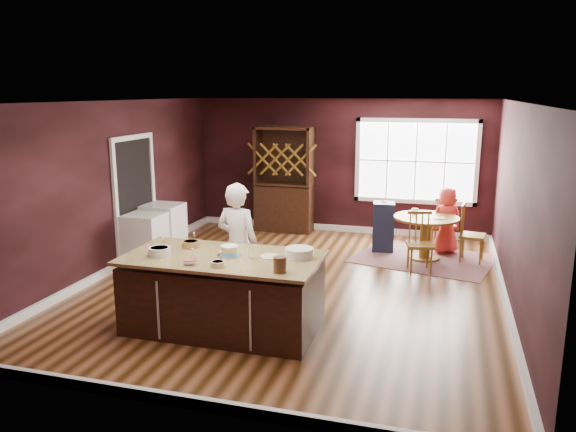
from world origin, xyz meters
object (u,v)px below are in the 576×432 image
(high_chair, at_px, (383,226))
(washer, at_px, (145,240))
(hutch, at_px, (284,179))
(chair_south, at_px, (420,242))
(toddler, at_px, (385,207))
(layer_cake, at_px, (230,251))
(dining_table, at_px, (426,229))
(dryer, at_px, (164,230))
(chair_north, at_px, (443,222))
(kitchen_island, at_px, (223,294))
(seated_woman, at_px, (446,220))
(chair_east, at_px, (473,233))
(baker, at_px, (238,246))

(high_chair, bearing_deg, washer, -159.26)
(hutch, bearing_deg, washer, -117.57)
(chair_south, bearing_deg, toddler, 109.72)
(hutch, relative_size, washer, 2.46)
(layer_cake, bearing_deg, high_chair, 70.57)
(dining_table, height_order, dryer, dryer)
(chair_north, distance_m, dryer, 5.05)
(kitchen_island, distance_m, toddler, 4.29)
(seated_woman, bearing_deg, hutch, -41.43)
(dining_table, distance_m, chair_south, 0.74)
(toddler, bearing_deg, chair_east, -10.80)
(seated_woman, xyz_separation_m, washer, (-4.77, -2.15, -0.16))
(layer_cake, bearing_deg, kitchen_island, -150.39)
(toddler, height_order, hutch, hutch)
(kitchen_island, distance_m, washer, 3.00)
(seated_woman, bearing_deg, high_chair, -18.49)
(high_chair, bearing_deg, dining_table, -30.35)
(chair_east, relative_size, chair_south, 1.03)
(dining_table, bearing_deg, high_chair, 157.03)
(chair_north, bearing_deg, kitchen_island, 49.14)
(chair_east, distance_m, chair_south, 1.15)
(layer_cake, relative_size, seated_woman, 0.25)
(washer, distance_m, dryer, 0.64)
(high_chair, distance_m, toddler, 0.35)
(dining_table, distance_m, hutch, 3.23)
(kitchen_island, height_order, baker, baker)
(chair_south, relative_size, hutch, 0.45)
(chair_south, xyz_separation_m, toddler, (-0.70, 1.09, 0.32))
(layer_cake, bearing_deg, toddler, 70.61)
(chair_north, xyz_separation_m, toddler, (-1.03, -0.43, 0.32))
(kitchen_island, bearing_deg, dryer, 130.00)
(high_chair, distance_m, hutch, 2.44)
(layer_cake, height_order, seated_woman, seated_woman)
(chair_south, relative_size, chair_north, 0.99)
(dining_table, relative_size, toddler, 4.25)
(kitchen_island, relative_size, chair_south, 2.41)
(hutch, bearing_deg, seated_woman, -13.77)
(seated_woman, bearing_deg, chair_south, 45.38)
(kitchen_island, height_order, layer_cake, layer_cake)
(chair_south, xyz_separation_m, chair_north, (0.32, 1.52, 0.01))
(chair_east, bearing_deg, baker, 142.48)
(chair_south, height_order, high_chair, chair_south)
(chair_north, bearing_deg, hutch, -20.59)
(baker, xyz_separation_m, high_chair, (1.55, 3.24, -0.38))
(baker, relative_size, toddler, 6.49)
(chair_south, height_order, hutch, hutch)
(baker, bearing_deg, kitchen_island, 106.89)
(kitchen_island, bearing_deg, baker, 96.73)
(layer_cake, bearing_deg, baker, 103.13)
(baker, bearing_deg, hutch, -71.72)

